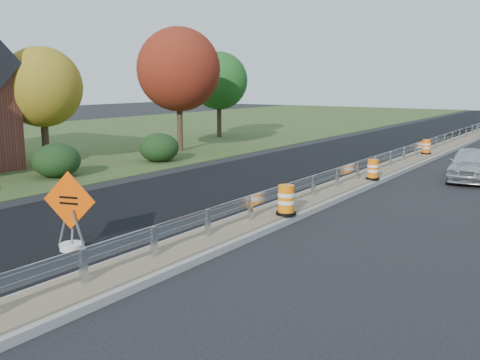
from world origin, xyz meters
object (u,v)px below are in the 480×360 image
Objects in this scene: barrel_median_mid at (373,170)px; car_silver at (470,164)px; barrel_median_far at (426,147)px; caution_sign at (71,230)px; barrel_median_near at (286,200)px.

car_silver is at bearing 47.46° from barrel_median_mid.
barrel_median_mid is 1.03× the size of barrel_median_far.
caution_sign is 21.90m from barrel_median_far.
barrel_median_far is at bearing 92.45° from barrel_median_mid.
caution_sign is 2.47× the size of barrel_median_mid.
caution_sign is at bearing -119.53° from barrel_median_near.
barrel_median_near is 16.31m from barrel_median_far.
caution_sign is 17.05m from car_silver.
barrel_median_far is (-0.39, 16.31, -0.05)m from barrel_median_near.
barrel_median_near is at bearing -90.00° from barrel_median_mid.
caution_sign is 0.49× the size of car_silver.
car_silver is (3.06, 10.49, 0.04)m from barrel_median_near.
barrel_median_far is (2.68, 21.73, 0.10)m from caution_sign.
caution_sign is 12.95m from barrel_median_mid.
barrel_median_mid is at bearing 58.62° from caution_sign.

